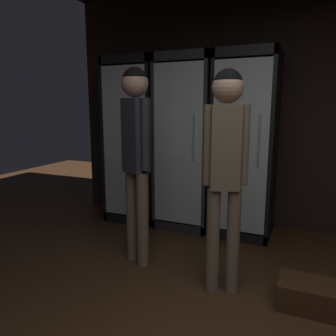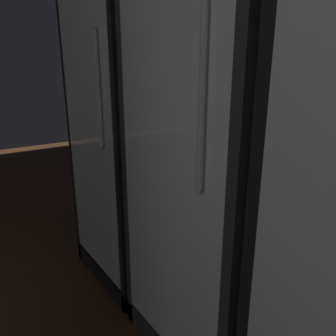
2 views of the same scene
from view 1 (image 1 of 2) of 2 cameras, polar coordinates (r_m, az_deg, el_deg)
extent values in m
cube|color=black|center=(3.97, 24.52, 9.41)|extent=(6.00, 0.06, 2.80)
cube|color=black|center=(4.40, -3.66, 5.14)|extent=(0.64, 0.04, 2.00)
cube|color=black|center=(4.30, -9.02, 4.90)|extent=(0.04, 0.62, 2.00)
cube|color=black|center=(4.01, -1.68, 4.63)|extent=(0.04, 0.62, 2.00)
cube|color=black|center=(4.16, -5.72, 17.90)|extent=(0.64, 0.62, 0.10)
cube|color=black|center=(4.35, -5.26, -7.77)|extent=(0.64, 0.62, 0.10)
cube|color=white|center=(4.38, -3.84, 5.10)|extent=(0.56, 0.02, 1.76)
cube|color=silver|center=(3.89, -7.60, 4.35)|extent=(0.56, 0.02, 1.76)
cylinder|color=#B2B2B7|center=(3.77, -5.29, 5.72)|extent=(0.02, 0.02, 0.50)
cube|color=silver|center=(4.33, -5.27, -6.89)|extent=(0.54, 0.54, 0.02)
cylinder|color=#336B38|center=(4.32, -7.26, -5.27)|extent=(0.08, 0.08, 0.23)
cylinder|color=#336B38|center=(4.28, -7.31, -3.33)|extent=(0.02, 0.02, 0.07)
cylinder|color=#B2332D|center=(4.32, -7.25, -5.51)|extent=(0.08, 0.08, 0.08)
cylinder|color=brown|center=(4.26, -3.67, -5.72)|extent=(0.06, 0.06, 0.19)
cylinder|color=brown|center=(4.22, -3.69, -3.85)|extent=(0.02, 0.02, 0.10)
cylinder|color=white|center=(4.26, -3.67, -5.61)|extent=(0.07, 0.07, 0.06)
cube|color=silver|center=(4.19, -5.41, 0.74)|extent=(0.54, 0.54, 0.02)
cylinder|color=#194723|center=(4.30, -7.18, 2.64)|extent=(0.07, 0.07, 0.23)
cylinder|color=#194723|center=(4.28, -7.22, 4.71)|extent=(0.02, 0.02, 0.08)
cylinder|color=tan|center=(4.30, -7.17, 2.34)|extent=(0.07, 0.07, 0.09)
cylinder|color=#194723|center=(4.17, -5.43, 2.12)|extent=(0.06, 0.06, 0.19)
cylinder|color=#194723|center=(4.15, -5.46, 4.03)|extent=(0.02, 0.02, 0.09)
cylinder|color=#B2332D|center=(4.17, -5.42, 1.74)|extent=(0.07, 0.07, 0.05)
cylinder|color=brown|center=(4.06, -3.38, 1.96)|extent=(0.08, 0.08, 0.20)
cylinder|color=brown|center=(4.04, -3.40, 3.95)|extent=(0.03, 0.03, 0.09)
cylinder|color=#B2332D|center=(4.06, -3.38, 1.72)|extent=(0.08, 0.08, 0.06)
cube|color=silver|center=(4.13, -5.55, 8.74)|extent=(0.54, 0.54, 0.02)
cylinder|color=#9EAD99|center=(4.20, -8.17, 10.31)|extent=(0.07, 0.07, 0.22)
cylinder|color=#9EAD99|center=(4.20, -8.23, 12.24)|extent=(0.02, 0.02, 0.07)
cylinder|color=tan|center=(4.20, -8.17, 10.17)|extent=(0.07, 0.07, 0.07)
cylinder|color=brown|center=(4.18, -6.17, 10.14)|extent=(0.06, 0.06, 0.19)
cylinder|color=brown|center=(4.18, -6.20, 11.90)|extent=(0.02, 0.02, 0.07)
cylinder|color=beige|center=(4.18, -6.16, 9.79)|extent=(0.06, 0.06, 0.06)
cylinder|color=#9EAD99|center=(4.11, -4.72, 10.20)|extent=(0.07, 0.07, 0.19)
cylinder|color=#9EAD99|center=(4.11, -4.75, 12.00)|extent=(0.02, 0.02, 0.07)
cylinder|color=#2D2D33|center=(4.11, -4.72, 10.25)|extent=(0.08, 0.08, 0.06)
cylinder|color=#9EAD99|center=(4.02, -3.14, 10.13)|extent=(0.07, 0.07, 0.18)
cylinder|color=#9EAD99|center=(4.02, -3.16, 12.02)|extent=(0.02, 0.02, 0.08)
cylinder|color=#2D2D33|center=(4.02, -3.14, 9.84)|extent=(0.07, 0.07, 0.05)
cube|color=#2B2B30|center=(4.14, 4.73, 4.78)|extent=(0.64, 0.04, 2.00)
cube|color=#2B2B30|center=(3.98, -0.74, 4.59)|extent=(0.04, 0.62, 2.00)
cube|color=#2B2B30|center=(3.78, 7.68, 4.17)|extent=(0.04, 0.62, 2.00)
cube|color=#2B2B30|center=(3.88, 3.52, 18.47)|extent=(0.64, 0.62, 0.10)
cube|color=#2B2B30|center=(4.08, 3.21, -8.98)|extent=(0.64, 0.62, 0.10)
cube|color=white|center=(4.11, 4.60, 4.74)|extent=(0.56, 0.02, 1.76)
cube|color=silver|center=(3.59, 1.72, 3.93)|extent=(0.56, 0.02, 1.76)
cylinder|color=#B2B2B7|center=(3.49, 4.54, 5.36)|extent=(0.02, 0.02, 0.50)
cube|color=silver|center=(4.06, 3.22, -8.05)|extent=(0.54, 0.54, 0.02)
cylinder|color=gray|center=(4.13, 0.67, -5.97)|extent=(0.07, 0.07, 0.22)
cylinder|color=gray|center=(4.09, 0.68, -4.02)|extent=(0.02, 0.02, 0.07)
cylinder|color=#2D2D33|center=(4.14, 0.67, -6.19)|extent=(0.07, 0.07, 0.07)
cylinder|color=#194723|center=(4.01, 2.13, -6.57)|extent=(0.06, 0.06, 0.21)
cylinder|color=#194723|center=(3.97, 2.15, -4.51)|extent=(0.02, 0.02, 0.09)
cylinder|color=beige|center=(4.01, 2.13, -6.59)|extent=(0.06, 0.06, 0.07)
cylinder|color=black|center=(4.02, 4.23, -6.55)|extent=(0.06, 0.06, 0.21)
cylinder|color=black|center=(3.98, 4.26, -4.66)|extent=(0.02, 0.02, 0.06)
cylinder|color=#2D2D33|center=(4.03, 4.22, -6.93)|extent=(0.07, 0.07, 0.06)
cylinder|color=#194723|center=(3.94, 5.93, -7.07)|extent=(0.07, 0.07, 0.19)
cylinder|color=#194723|center=(3.90, 5.96, -5.21)|extent=(0.02, 0.02, 0.07)
cylinder|color=#B2332D|center=(3.95, 5.92, -7.37)|extent=(0.07, 0.07, 0.06)
cube|color=silver|center=(3.94, 3.29, -2.01)|extent=(0.54, 0.54, 0.02)
cylinder|color=black|center=(3.99, 1.01, -0.31)|extent=(0.06, 0.06, 0.19)
cylinder|color=black|center=(3.97, 1.01, 1.55)|extent=(0.02, 0.02, 0.07)
cylinder|color=#B2332D|center=(3.99, 1.01, -0.58)|extent=(0.06, 0.06, 0.08)
cylinder|color=#336B38|center=(3.93, 3.24, -0.40)|extent=(0.07, 0.07, 0.21)
cylinder|color=#336B38|center=(3.90, 3.26, 1.56)|extent=(0.02, 0.02, 0.07)
cylinder|color=#2D2D33|center=(3.93, 3.24, -0.38)|extent=(0.08, 0.08, 0.07)
cylinder|color=black|center=(3.86, 5.89, -0.56)|extent=(0.06, 0.06, 0.21)
cylinder|color=black|center=(3.84, 5.93, 1.66)|extent=(0.02, 0.02, 0.09)
cylinder|color=#2D2D33|center=(3.87, 5.88, -0.77)|extent=(0.07, 0.07, 0.05)
cube|color=silver|center=(3.87, 3.36, 4.32)|extent=(0.54, 0.54, 0.02)
cylinder|color=#9EAD99|center=(3.90, 0.60, 6.15)|extent=(0.07, 0.07, 0.22)
cylinder|color=#9EAD99|center=(3.90, 0.60, 8.26)|extent=(0.02, 0.02, 0.06)
cylinder|color=beige|center=(3.91, 0.60, 6.04)|extent=(0.07, 0.07, 0.08)
cylinder|color=#194723|center=(3.88, 3.49, 6.16)|extent=(0.07, 0.07, 0.23)
cylinder|color=#194723|center=(3.87, 3.52, 8.40)|extent=(0.03, 0.03, 0.07)
cylinder|color=#2D2D33|center=(3.88, 3.49, 5.92)|extent=(0.07, 0.07, 0.09)
cylinder|color=black|center=(3.82, 5.91, 6.02)|extent=(0.08, 0.08, 0.23)
cylinder|color=black|center=(3.81, 5.95, 8.29)|extent=(0.02, 0.02, 0.08)
cylinder|color=beige|center=(3.82, 5.91, 6.08)|extent=(0.08, 0.08, 0.06)
cube|color=silver|center=(3.85, 3.43, 10.81)|extent=(0.54, 0.54, 0.02)
cylinder|color=gray|center=(3.88, 1.28, 12.37)|extent=(0.08, 0.08, 0.19)
cylinder|color=gray|center=(3.89, 1.29, 14.51)|extent=(0.03, 0.03, 0.10)
cylinder|color=white|center=(3.88, 1.28, 12.44)|extent=(0.08, 0.08, 0.05)
cylinder|color=brown|center=(3.83, 5.47, 12.45)|extent=(0.06, 0.06, 0.21)
cylinder|color=brown|center=(3.84, 5.51, 14.55)|extent=(0.02, 0.02, 0.08)
cylinder|color=white|center=(3.83, 5.47, 12.24)|extent=(0.07, 0.07, 0.07)
cube|color=black|center=(3.98, 14.03, 4.26)|extent=(0.64, 0.04, 2.00)
cube|color=black|center=(3.76, 8.74, 4.11)|extent=(0.04, 0.62, 2.00)
cube|color=black|center=(3.65, 17.95, 3.53)|extent=(0.04, 0.62, 2.00)
cube|color=black|center=(3.71, 13.93, 18.56)|extent=(0.64, 0.62, 0.10)
cube|color=black|center=(3.92, 12.69, -10.10)|extent=(0.64, 0.62, 0.10)
cube|color=white|center=(3.95, 13.95, 4.22)|extent=(0.56, 0.02, 1.76)
cube|color=silver|center=(3.40, 12.38, 3.32)|extent=(0.56, 0.02, 1.76)
cylinder|color=#B2B2B7|center=(3.34, 15.63, 4.76)|extent=(0.02, 0.02, 0.50)
cube|color=silver|center=(3.89, 12.73, -9.13)|extent=(0.54, 0.54, 0.02)
cylinder|color=black|center=(3.89, 10.17, -7.24)|extent=(0.06, 0.06, 0.22)
cylinder|color=black|center=(3.85, 10.24, -5.09)|extent=(0.02, 0.02, 0.09)
cylinder|color=#2D2D33|center=(3.89, 10.18, -7.11)|extent=(0.07, 0.07, 0.06)
cylinder|color=#9EAD99|center=(3.90, 12.80, -7.18)|extent=(0.08, 0.08, 0.23)
cylinder|color=#9EAD99|center=(3.85, 12.90, -4.86)|extent=(0.03, 0.03, 0.09)
cylinder|color=#2D2D33|center=(3.90, 12.80, -7.14)|extent=(0.08, 0.08, 0.09)
cylinder|color=#336B38|center=(3.83, 15.48, -7.79)|extent=(0.07, 0.07, 0.21)
cylinder|color=#336B38|center=(3.78, 15.60, -5.53)|extent=(0.03, 0.03, 0.10)
cylinder|color=#2D2D33|center=(3.83, 15.47, -7.97)|extent=(0.07, 0.07, 0.07)
cube|color=silver|center=(3.77, 13.00, -2.86)|extent=(0.54, 0.54, 0.02)
cylinder|color=#194723|center=(3.80, 10.45, -1.05)|extent=(0.08, 0.08, 0.19)
cylinder|color=#194723|center=(3.77, 10.53, 1.10)|extent=(0.03, 0.03, 0.10)
cylinder|color=beige|center=(3.80, 10.44, -1.41)|extent=(0.08, 0.08, 0.06)
cylinder|color=gray|center=(3.75, 13.23, -1.24)|extent=(0.07, 0.07, 0.20)
cylinder|color=gray|center=(3.73, 13.32, 0.73)|extent=(0.02, 0.02, 0.06)
cylinder|color=#B2332D|center=(3.75, 13.23, -1.17)|extent=(0.07, 0.07, 0.08)
cylinder|color=#336B38|center=(3.76, 15.80, -1.43)|extent=(0.07, 0.07, 0.19)
cylinder|color=#336B38|center=(3.73, 15.90, 0.49)|extent=(0.03, 0.03, 0.07)
cylinder|color=white|center=(3.76, 15.80, -1.32)|extent=(0.08, 0.08, 0.07)
cube|color=silver|center=(3.70, 13.28, 3.76)|extent=(0.54, 0.54, 0.02)
cylinder|color=black|center=(3.67, 10.54, 5.51)|extent=(0.07, 0.07, 0.20)
cylinder|color=black|center=(3.66, 10.61, 7.61)|extent=(0.02, 0.02, 0.07)
cylinder|color=#B2332D|center=(3.68, 10.53, 5.20)|extent=(0.07, 0.07, 0.07)
cylinder|color=gray|center=(3.72, 13.43, 5.69)|extent=(0.08, 0.08, 0.23)
cylinder|color=gray|center=(3.71, 13.54, 8.12)|extent=(0.03, 0.03, 0.09)
cylinder|color=#B2332D|center=(3.72, 13.42, 5.36)|extent=(0.08, 0.08, 0.08)
cylinder|color=gray|center=(3.70, 16.15, 5.55)|extent=(0.07, 0.07, 0.23)
cylinder|color=gray|center=(3.69, 16.27, 8.00)|extent=(0.02, 0.02, 0.09)
cylinder|color=tan|center=(3.70, 16.15, 5.67)|extent=(0.08, 0.08, 0.07)
cube|color=silver|center=(3.67, 13.57, 10.55)|extent=(0.54, 0.54, 0.02)
cylinder|color=gray|center=(3.67, 11.56, 12.63)|extent=(0.07, 0.07, 0.24)
cylinder|color=gray|center=(3.68, 11.66, 15.24)|extent=(0.02, 0.02, 0.10)
cylinder|color=white|center=(3.67, 11.56, 12.61)|extent=(0.07, 0.07, 0.07)
cylinder|color=gray|center=(3.64, 15.91, 12.21)|extent=(0.06, 0.06, 0.21)
cylinder|color=gray|center=(3.64, 16.03, 14.60)|extent=(0.02, 0.02, 0.10)
cylinder|color=white|center=(3.63, 15.89, 11.80)|extent=(0.06, 0.06, 0.06)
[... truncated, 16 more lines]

